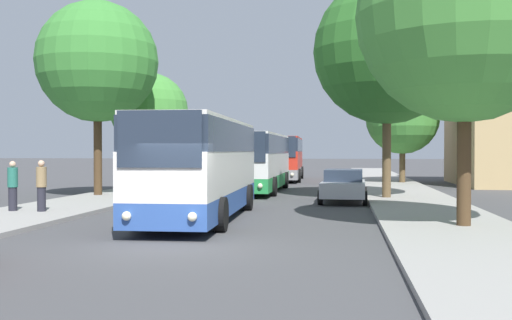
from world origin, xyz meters
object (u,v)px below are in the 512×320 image
bus_front (201,166)px  tree_right_near (465,15)px  bus_middle (258,161)px  bus_rear (284,157)px  tree_left_far (149,112)px  parked_car_right_near (344,185)px  tree_right_far (387,51)px  tree_left_near (97,62)px  tree_right_mid (402,118)px  pedestrian_waiting_near (41,185)px  pedestrian_walking_back (13,186)px

bus_front → tree_right_near: 9.49m
bus_middle → bus_rear: size_ratio=1.06×
bus_middle → tree_left_far: 6.68m
parked_car_right_near → tree_right_far: tree_right_far is taller
tree_left_far → tree_right_far: bearing=-18.1°
tree_left_near → tree_right_mid: bearing=40.9°
bus_front → pedestrian_waiting_near: size_ratio=5.77×
parked_car_right_near → tree_left_near: 13.29m
tree_right_near → tree_left_far: bearing=134.5°
tree_left_far → parked_car_right_near: bearing=-27.0°
bus_middle → tree_right_mid: 12.46m
parked_car_right_near → bus_middle: bearing=-50.6°
pedestrian_waiting_near → tree_right_mid: tree_right_mid is taller
pedestrian_waiting_near → bus_front: bearing=3.8°
bus_front → tree_left_far: 14.34m
bus_front → bus_middle: bus_front is taller
bus_front → tree_right_far: 12.06m
bus_front → tree_right_near: tree_right_near is taller
tree_left_near → bus_front: bearing=-48.8°
pedestrian_waiting_near → tree_left_far: 12.94m
pedestrian_walking_back → tree_right_far: tree_right_far is taller
bus_front → bus_rear: bus_front is taller
bus_rear → bus_front: bearing=-92.6°
parked_car_right_near → pedestrian_waiting_near: bearing=35.3°
tree_left_near → tree_right_near: bearing=-32.8°
pedestrian_walking_back → tree_left_far: bearing=140.9°
tree_left_far → tree_right_mid: bearing=31.8°
bus_middle → tree_right_near: size_ratio=1.20×
bus_front → tree_right_near: size_ratio=1.14×
tree_right_far → tree_right_mid: bearing=81.4°
pedestrian_waiting_near → tree_left_far: (-0.13, 12.48, 3.42)m
tree_left_near → tree_right_far: bearing=1.9°
tree_right_far → bus_front: bearing=-128.3°
parked_car_right_near → bus_rear: bearing=-74.6°
pedestrian_walking_back → tree_right_near: bearing=47.9°
tree_left_far → bus_middle: bearing=7.0°
bus_middle → tree_left_near: size_ratio=1.18×
tree_right_near → tree_right_far: bearing=98.0°
bus_rear → tree_left_near: tree_left_near is taller
tree_right_far → pedestrian_waiting_near: bearing=-146.7°
tree_right_near → tree_right_mid: 23.70m
pedestrian_walking_back → pedestrian_waiting_near: bearing=52.6°
tree_right_mid → bus_middle: bearing=-136.1°
bus_middle → tree_left_far: bearing=-173.1°
bus_front → bus_middle: bearing=88.1°
pedestrian_waiting_near → tree_right_near: size_ratio=0.20×
bus_front → pedestrian_waiting_near: (-5.88, 0.26, -0.72)m
bus_front → tree_right_far: bearing=49.9°
bus_middle → tree_right_near: (8.17, -15.22, 4.50)m
bus_middle → pedestrian_walking_back: bearing=-118.2°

